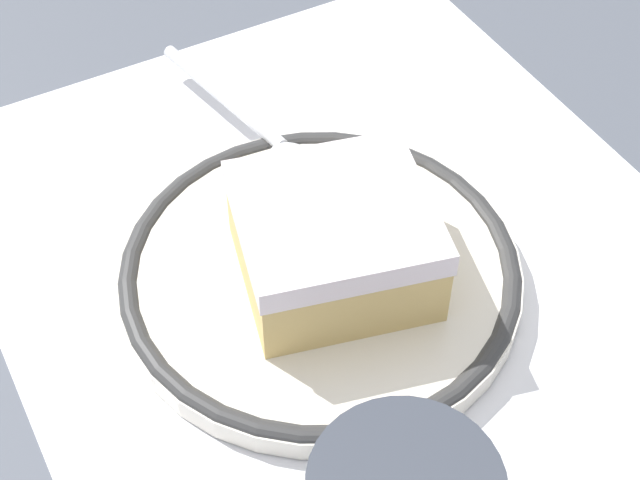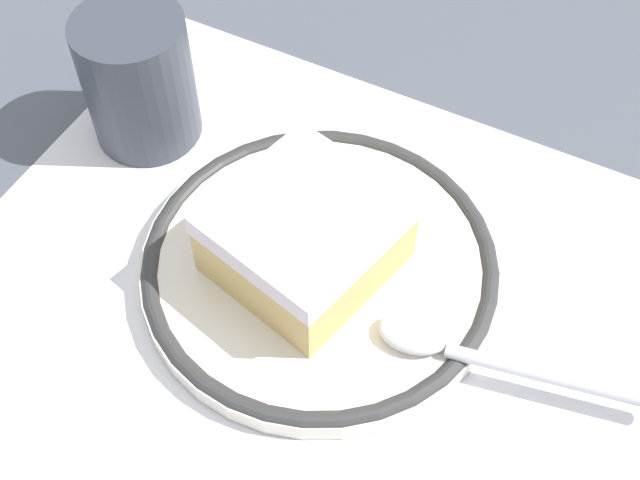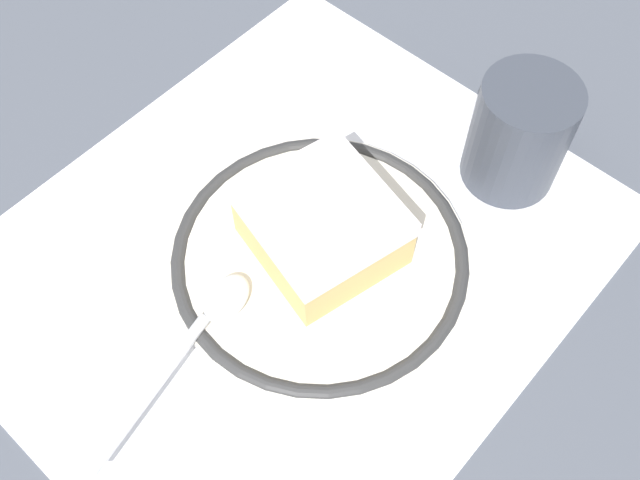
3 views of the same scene
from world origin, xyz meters
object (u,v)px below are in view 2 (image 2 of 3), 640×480
spoon (466,354)px  cup (140,87)px  plate (320,265)px  cake_slice (305,236)px

spoon → cup: (-0.25, 0.07, 0.02)m
plate → spoon: size_ratio=1.36×
spoon → plate: bearing=168.1°
plate → cup: 0.16m
cake_slice → plate: bearing=31.1°
plate → cake_slice: size_ratio=1.86×
plate → cup: size_ratio=2.36×
plate → cup: cup is taller
plate → spoon: bearing=-11.9°
plate → spoon: spoon is taller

